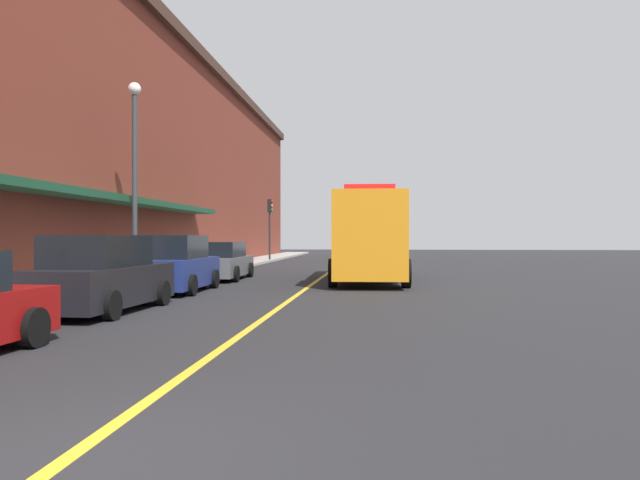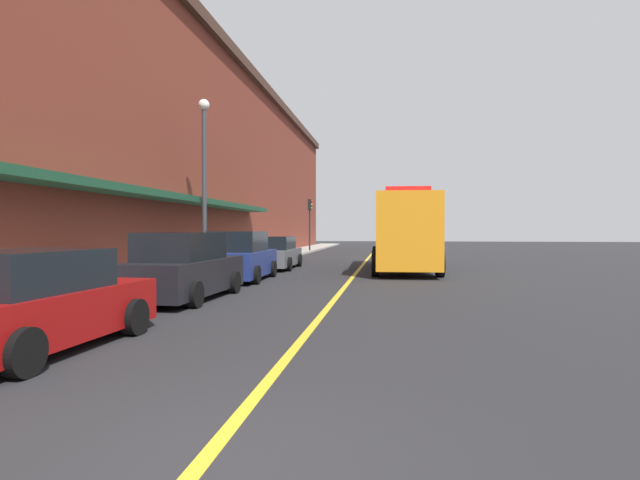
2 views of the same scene
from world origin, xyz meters
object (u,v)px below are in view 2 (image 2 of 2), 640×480
parked_car_3 (276,253)px  parking_meter_0 (224,249)px  parked_car_2 (240,257)px  traffic_light_near (310,215)px  street_lamp_left (204,167)px  utility_truck (403,233)px  parking_meter_1 (50,269)px  parked_car_0 (30,303)px  parked_car_1 (184,268)px

parked_car_3 → parking_meter_0: bearing=157.4°
parked_car_2 → traffic_light_near: traffic_light_near is taller
parked_car_2 → street_lamp_left: bearing=50.9°
utility_truck → street_lamp_left: size_ratio=1.38×
parking_meter_1 → traffic_light_near: size_ratio=0.31×
street_lamp_left → parked_car_3: bearing=64.5°
parked_car_0 → street_lamp_left: (-2.01, 12.53, 3.67)m
parked_car_0 → parked_car_2: 11.06m
parked_car_2 → street_lamp_left: street_lamp_left is taller
parked_car_3 → traffic_light_near: bearing=2.8°
utility_truck → traffic_light_near: traffic_light_near is taller
parked_car_0 → parking_meter_1: 2.79m
parked_car_3 → traffic_light_near: (-1.32, 18.39, 2.42)m
parked_car_2 → utility_truck: 8.25m
parked_car_1 → street_lamp_left: street_lamp_left is taller
parked_car_1 → street_lamp_left: 7.86m
parked_car_3 → parked_car_0: bearing=178.8°
parked_car_0 → traffic_light_near: 35.19m
parking_meter_0 → parking_meter_1: 10.77m
parked_car_0 → street_lamp_left: size_ratio=0.62×
parked_car_3 → utility_truck: 6.08m
parking_meter_0 → parking_meter_1: same height
parked_car_2 → parked_car_3: (0.06, 5.63, -0.10)m
utility_truck → parking_meter_1: size_ratio=7.19×
parking_meter_0 → street_lamp_left: bearing=-134.4°
parked_car_2 → parked_car_3: parked_car_2 is taller
parked_car_1 → utility_truck: (6.00, 10.76, 0.86)m
parked_car_3 → utility_truck: size_ratio=0.51×
parked_car_2 → street_lamp_left: 4.31m
parked_car_1 → parking_meter_1: (-1.38, -3.44, 0.23)m
parked_car_1 → parking_meter_0: bearing=11.9°
parked_car_0 → parked_car_1: parked_car_1 is taller
parked_car_0 → parking_meter_0: size_ratio=3.21×
parked_car_0 → street_lamp_left: bearing=10.9°
parked_car_1 → street_lamp_left: bearing=17.6°
parked_car_2 → utility_truck: (6.06, 5.52, 0.85)m
traffic_light_near → parking_meter_0: bearing=-90.2°
parked_car_0 → parking_meter_0: bearing=7.9°
parked_car_0 → parking_meter_1: bearing=32.4°
parked_car_2 → parking_meter_0: parked_car_2 is taller
parked_car_1 → utility_truck: utility_truck is taller
parking_meter_0 → traffic_light_near: traffic_light_near is taller
parking_meter_1 → parked_car_0: bearing=-59.3°
parked_car_3 → parking_meter_1: size_ratio=3.63×
parked_car_2 → parking_meter_0: bearing=30.8°
street_lamp_left → traffic_light_near: size_ratio=1.61×
parked_car_1 → parked_car_2: (-0.06, 5.24, 0.01)m
parked_car_3 → utility_truck: (6.00, -0.11, 0.96)m
parked_car_1 → parked_car_2: size_ratio=1.03×
parked_car_3 → parking_meter_0: size_ratio=3.63×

